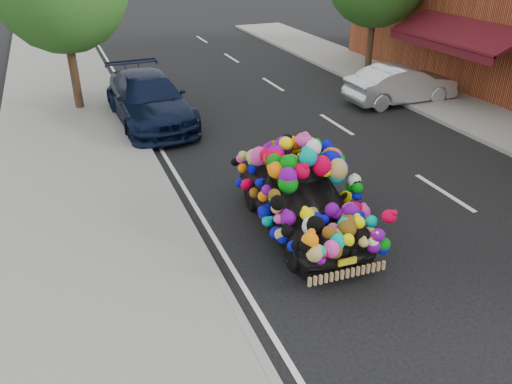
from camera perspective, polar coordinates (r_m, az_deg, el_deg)
ground at (r=10.56m, az=5.84°, el=-3.46°), size 100.00×100.00×0.00m
sidewalk at (r=9.59m, az=-17.89°, el=-7.98°), size 4.00×60.00×0.12m
kerb at (r=9.79m, az=-6.53°, el=-5.79°), size 0.15×60.00×0.13m
footpath_far at (r=17.50m, az=25.80°, el=7.00°), size 3.00×40.00×0.12m
lane_markings at (r=12.48m, az=20.70°, el=-0.03°), size 6.00×50.00×0.01m
plush_art_car at (r=9.88m, az=5.18°, el=0.91°), size 2.11×4.19×1.98m
navy_sedan at (r=16.23m, az=-12.14°, el=10.31°), size 2.28×5.25×1.50m
silver_hatchback at (r=18.59m, az=16.27°, el=11.72°), size 4.00×1.40×1.32m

